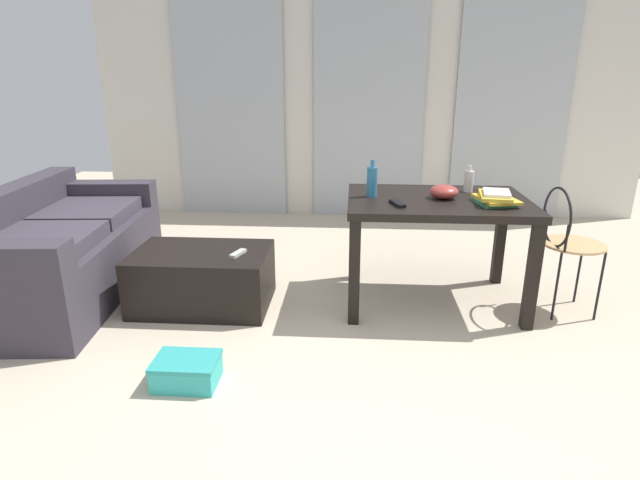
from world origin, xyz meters
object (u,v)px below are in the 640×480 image
Objects in this scene: tv_remote_on_table at (397,203)px; book_stack at (495,198)px; craft_table at (437,213)px; shoebox at (187,371)px; scissors at (438,189)px; couch at (57,252)px; coffee_table at (203,278)px; bottle_near at (469,181)px; wire_chair at (565,235)px; tv_remote_primary at (238,253)px; bowl at (444,192)px; bottle_far at (372,181)px.

book_stack is at bearing -11.43° from tv_remote_on_table.
shoebox is (-1.40, -1.11, -0.56)m from craft_table.
book_stack is 3.10× the size of scissors.
couch is 1.09m from coffee_table.
coffee_table is 5.00× the size of bottle_near.
wire_chair reaches higher than shoebox.
coffee_table is 1.07× the size of wire_chair.
bottle_near is 1.20× the size of tv_remote_primary.
bowl is at bearing 28.57° from tv_remote_primary.
coffee_table is at bearing -171.51° from tv_remote_primary.
couch is 2.95m from bottle_near.
couch is at bearing -178.05° from bottle_far.
tv_remote_on_table reaches higher than scissors.
book_stack is 2.11m from shoebox.
bottle_near is 1.75× the size of scissors.
bottle_near is at bearing 41.93° from craft_table.
wire_chair is at bearing -25.91° from scissors.
craft_table is 4.81× the size of bottle_far.
tv_remote_on_table is at bearing -54.69° from bottle_far.
bowl is (2.69, 0.05, 0.47)m from couch.
couch is 7.65× the size of bottle_far.
craft_table reaches higher than shoebox.
couch is at bearing -178.77° from craft_table.
bottle_near is at bearing 12.08° from coffee_table.
scissors is at bearing 43.91° from shoebox.
couch reaches higher than coffee_table.
scissors is at bearing 15.38° from coffee_table.
coffee_table is 5.99× the size of tv_remote_primary.
bowl is 1.23× the size of tv_remote_primary.
bowl reaches higher than shoebox.
shoebox is (-1.44, -1.38, -0.67)m from scissors.
bottle_near reaches higher than craft_table.
craft_table is 0.48m from bottle_far.
bottle_near is 0.22m from scissors.
wire_chair reaches higher than couch.
couch is at bearing 140.01° from shoebox.
scissors is at bearing 89.45° from bowl.
bowl is 0.57× the size of shoebox.
couch is at bearing 158.58° from tv_remote_on_table.
wire_chair is 2.64× the size of book_stack.
tv_remote_on_table is (-1.09, -0.10, 0.21)m from wire_chair.
wire_chair is at bearing 22.45° from tv_remote_primary.
scissors is (0.48, 0.25, -0.10)m from bottle_far.
tv_remote_on_table is (-0.62, -0.07, -0.03)m from book_stack.
tv_remote_on_table is (-0.32, -0.20, -0.04)m from bowl.
bottle_near is at bearing -15.58° from scissors.
coffee_table is 4.86× the size of bowl.
tv_remote_on_table reaches higher than tv_remote_primary.
bottle_near reaches higher than scissors.
coffee_table reaches higher than shoebox.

